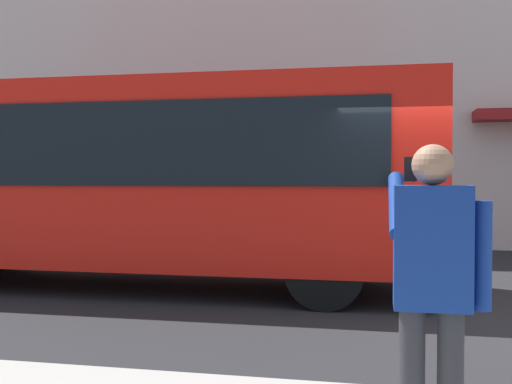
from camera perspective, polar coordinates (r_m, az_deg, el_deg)
ground_plane at (r=8.17m, az=16.81°, el=-10.39°), size 60.00×60.00×0.00m
red_bus at (r=9.38m, az=-11.59°, el=1.53°), size 9.05×2.54×3.08m
pedestrian_photographer at (r=3.41m, az=16.29°, el=-7.65°), size 0.53×0.52×1.70m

